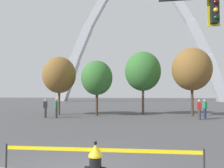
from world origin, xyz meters
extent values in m
cylinder|color=gold|center=(0.70, -0.78, 0.69)|extent=(0.30, 0.30, 0.04)
cone|color=gold|center=(0.70, -0.78, 0.82)|extent=(0.30, 0.30, 0.22)
cylinder|color=black|center=(0.70, -0.78, 0.96)|extent=(0.06, 0.06, 0.06)
cylinder|color=black|center=(0.52, -0.78, 0.42)|extent=(0.10, 0.09, 0.09)
cylinder|color=#232326|center=(-1.32, -0.85, 0.45)|extent=(0.04, 0.04, 0.90)
cube|color=yellow|center=(0.81, -0.77, 0.82)|extent=(4.26, 0.16, 0.08)
cube|color=black|center=(4.31, 2.94, 5.05)|extent=(0.26, 0.24, 0.90)
cube|color=gold|center=(4.31, 3.08, 5.05)|extent=(0.44, 0.03, 1.04)
sphere|color=#360606|center=(4.31, 2.81, 5.33)|extent=(0.16, 0.16, 0.16)
sphere|color=orange|center=(4.31, 2.81, 5.05)|extent=(0.16, 0.16, 0.16)
sphere|color=black|center=(4.31, 2.81, 4.77)|extent=(0.16, 0.16, 0.16)
cube|color=#B2B5BC|center=(-20.68, 57.24, 6.10)|extent=(6.76, 2.73, 13.17)
cube|color=#B2B5BC|center=(-16.55, 57.24, 17.08)|extent=(6.43, 2.45, 10.80)
cube|color=#B2B5BC|center=(-12.41, 57.24, 25.61)|extent=(6.06, 2.16, 8.47)
cube|color=#B2B5BC|center=(12.41, 57.24, 25.61)|extent=(6.06, 2.16, 8.47)
cube|color=#B2B5BC|center=(16.55, 57.24, 17.08)|extent=(6.43, 2.45, 10.80)
cube|color=#B2B5BC|center=(20.68, 57.24, 6.10)|extent=(6.76, 2.73, 13.17)
cylinder|color=brown|center=(-6.59, 15.35, 1.23)|extent=(0.24, 0.24, 2.46)
ellipsoid|color=brown|center=(-6.59, 15.35, 3.93)|extent=(3.28, 3.28, 3.60)
cylinder|color=#473323|center=(-2.73, 15.10, 1.12)|extent=(0.24, 0.24, 2.24)
ellipsoid|color=#336B2D|center=(-2.73, 15.10, 3.58)|extent=(2.99, 2.99, 3.29)
cylinder|color=brown|center=(1.60, 16.99, 1.36)|extent=(0.24, 0.24, 2.71)
ellipsoid|color=#336B2D|center=(1.60, 16.99, 4.34)|extent=(3.62, 3.62, 3.98)
cylinder|color=#473323|center=(6.15, 16.00, 1.36)|extent=(0.24, 0.24, 2.73)
ellipsoid|color=brown|center=(6.15, 16.00, 4.37)|extent=(3.64, 3.64, 4.00)
cylinder|color=#38383D|center=(6.01, 12.78, 0.42)|extent=(0.22, 0.22, 0.84)
cube|color=#B22323|center=(6.01, 12.78, 1.11)|extent=(0.36, 0.24, 0.54)
sphere|color=tan|center=(6.01, 12.78, 1.49)|extent=(0.20, 0.20, 0.20)
cylinder|color=#232847|center=(6.65, 13.65, 0.42)|extent=(0.22, 0.22, 0.84)
cube|color=#23754C|center=(6.65, 13.65, 1.11)|extent=(0.32, 0.39, 0.54)
sphere|color=tan|center=(6.65, 13.65, 1.49)|extent=(0.20, 0.20, 0.20)
cylinder|color=#38383D|center=(-5.64, 12.38, 0.42)|extent=(0.22, 0.22, 0.84)
cube|color=#23754C|center=(-5.64, 12.38, 1.11)|extent=(0.36, 0.39, 0.54)
sphere|color=#936B4C|center=(-5.64, 12.38, 1.49)|extent=(0.20, 0.20, 0.20)
cylinder|color=#38383D|center=(-6.74, 12.65, 0.42)|extent=(0.22, 0.22, 0.84)
cube|color=#333338|center=(-6.74, 12.65, 1.11)|extent=(0.39, 0.32, 0.54)
sphere|color=tan|center=(-6.74, 12.65, 1.49)|extent=(0.20, 0.20, 0.20)
camera|label=1|loc=(1.75, -5.46, 2.00)|focal=35.43mm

